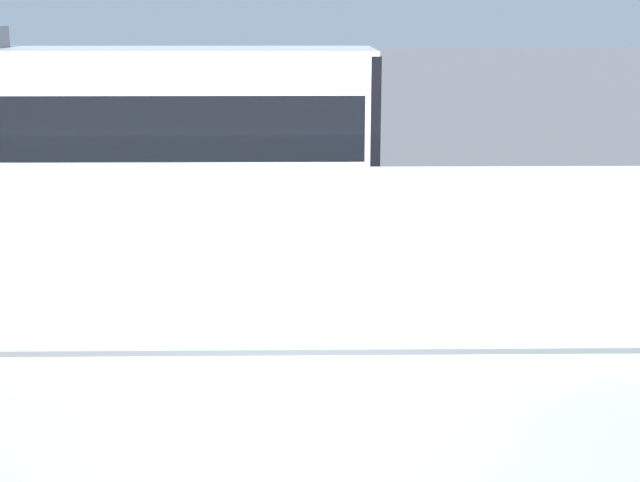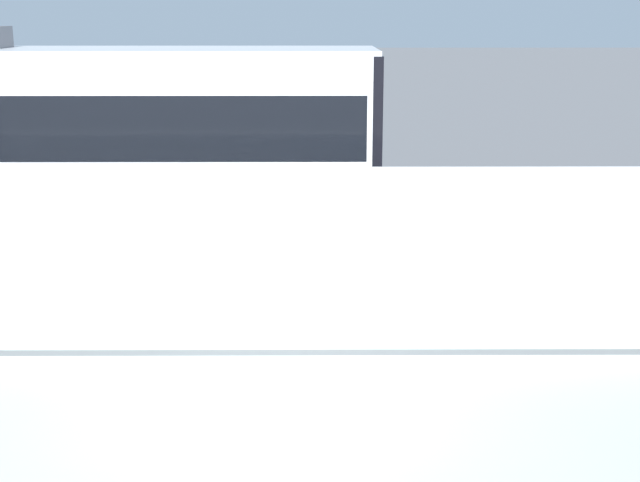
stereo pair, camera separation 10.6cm
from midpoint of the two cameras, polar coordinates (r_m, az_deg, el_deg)
The scene contains 7 objects.
ground_plane at distance 9.41m, azimuth -3.04°, elevation -10.99°, with size 200.00×200.00×0.00m, color slate.
bike_path_deck at distance 9.41m, azimuth -3.04°, elevation -10.96°, with size 32.00×3.20×0.01m, color beige.
glass_parapet at distance 10.93m, azimuth -2.63°, elevation -4.23°, with size 32.00×0.05×1.10m, color #ADC6C1.
concrete_barrier_wall at distance 12.53m, azimuth -2.34°, elevation 0.24°, with size 32.00×0.36×1.94m, color white.
tram_rail_near at distance 15.18m, azimuth -1.98°, elevation -1.01°, with size 32.00×0.08×0.01m, color #595654.
tram_rail_far at distance 16.57m, azimuth -1.85°, elevation 0.30°, with size 32.00×0.08×0.01m, color #595654.
tram at distance 16.11m, azimuth -16.34°, elevation 6.18°, with size 11.06×2.54×3.81m.
Camera 2 is at (0.49, -8.50, 4.03)m, focal length 50.10 mm.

